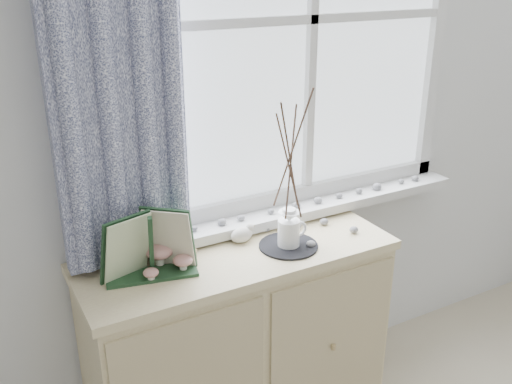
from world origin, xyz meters
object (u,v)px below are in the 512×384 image
Objects in this scene: sideboard at (240,346)px; botanical_book at (153,247)px; toadstool_cluster at (164,256)px; twig_pitcher at (291,156)px.

sideboard is 0.65m from botanical_book.
toadstool_cluster is (-0.29, 0.01, 0.48)m from sideboard.
toadstool_cluster reaches higher than sideboard.
twig_pitcher is (0.19, -0.05, 0.79)m from sideboard.
botanical_book is 0.58m from twig_pitcher.
toadstool_cluster is at bearing 178.99° from twig_pitcher.
sideboard is 3.32× the size of botanical_book.
botanical_book is at bearing -174.74° from twig_pitcher.
twig_pitcher reaches higher than sideboard.
botanical_book is 0.10m from toadstool_cluster.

